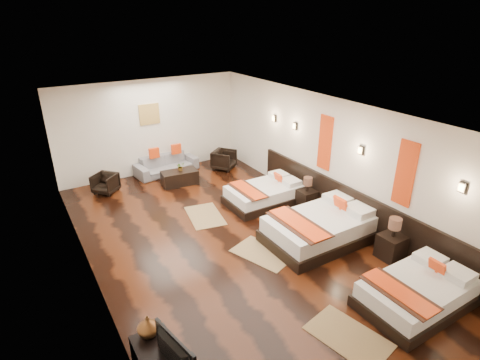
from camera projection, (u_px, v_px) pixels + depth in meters
floor at (232, 244)px, 8.19m from camera, size 5.50×9.50×0.01m
ceiling at (231, 114)px, 7.06m from camera, size 5.50×9.50×0.01m
back_wall at (150, 127)px, 11.33m from camera, size 5.50×0.01×2.80m
left_wall at (87, 220)px, 6.31m from camera, size 0.01×9.50×2.80m
right_wall at (333, 158)px, 8.94m from camera, size 0.01×9.50×2.80m
headboard_panel at (353, 209)px, 8.68m from camera, size 0.08×6.60×0.90m
bed_near at (417, 292)px, 6.39m from camera, size 1.92×1.20×0.73m
bed_mid at (321, 227)px, 8.21m from camera, size 2.33×1.46×0.89m
bed_far at (265, 194)px, 9.86m from camera, size 1.90×1.19×0.72m
nightstand_a at (391, 244)px, 7.61m from camera, size 0.45×0.45×0.89m
nightstand_b at (307, 197)px, 9.61m from camera, size 0.41×0.41×0.81m
jute_mat_near at (348, 337)px, 5.84m from camera, size 0.98×1.33×0.01m
jute_mat_mid at (263, 253)px, 7.85m from camera, size 1.10×1.38×0.01m
jute_mat_far at (205, 216)px, 9.30m from camera, size 0.96×1.32×0.01m
tv at (170, 355)px, 4.58m from camera, size 0.26×0.82×0.47m
figurine at (148, 326)px, 5.11m from camera, size 0.32×0.32×0.31m
sofa at (166, 164)px, 11.69m from camera, size 1.96×0.96×0.55m
armchair_left at (105, 183)px, 10.41m from camera, size 0.82×0.82×0.53m
armchair_right at (224, 160)px, 11.98m from camera, size 0.90×0.90×0.59m
coffee_table at (180, 178)px, 10.94m from camera, size 1.05×0.60×0.40m
table_plant at (180, 167)px, 10.85m from camera, size 0.25×0.23×0.24m
orange_panel_a at (405, 174)px, 7.33m from camera, size 0.04×0.40×1.30m
orange_panel_b at (325, 143)px, 9.04m from camera, size 0.04×0.40×1.30m
sconce_near at (462, 187)px, 6.40m from camera, size 0.07×0.12×0.18m
sconce_mid at (361, 150)px, 8.11m from camera, size 0.07×0.12×0.18m
sconce_far at (295, 126)px, 9.83m from camera, size 0.07×0.12×0.18m
sconce_lounge at (274, 118)px, 10.53m from camera, size 0.07×0.12×0.18m
gold_artwork at (149, 114)px, 11.16m from camera, size 0.60×0.04×0.60m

